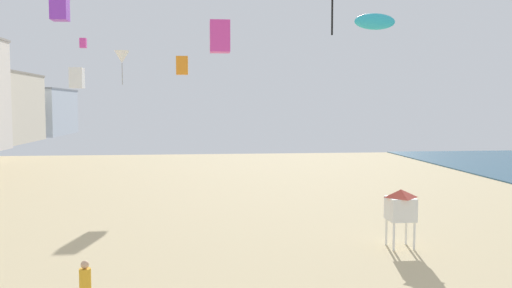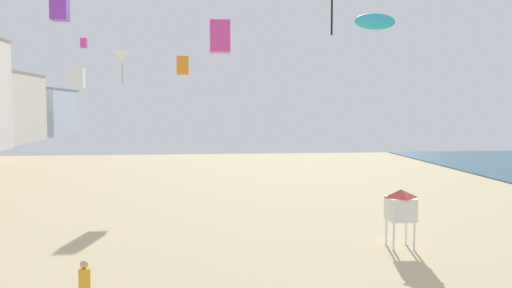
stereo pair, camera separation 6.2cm
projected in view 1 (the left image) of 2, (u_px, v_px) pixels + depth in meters
boardwalk_hotel_furthest at (40, 112)px, 107.78m from camera, size 10.89×20.96×9.50m
kite_flyer at (85, 285)px, 15.30m from camera, size 0.34×0.34×1.64m
lifeguard_stand at (401, 206)px, 22.54m from camera, size 1.10×1.10×2.55m
kite_orange_box at (182, 66)px, 42.50m from camera, size 0.94×0.94×1.48m
kite_white_delta at (122, 57)px, 28.32m from camera, size 0.81×0.81×1.84m
kite_magenta_box at (220, 37)px, 25.22m from camera, size 0.96×0.96×1.51m
kite_purple_box at (60, 8)px, 22.98m from camera, size 0.72×0.72×1.13m
kite_magenta_box_2 at (83, 43)px, 43.09m from camera, size 0.51×0.51×0.79m
kite_cyan_parafoil at (375, 22)px, 27.01m from camera, size 2.16×0.60×0.84m
kite_white_box at (77, 78)px, 38.32m from camera, size 0.95×0.95×1.49m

